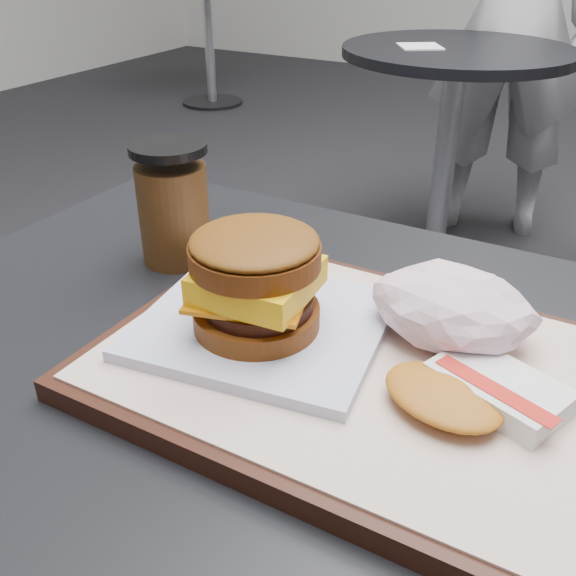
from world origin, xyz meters
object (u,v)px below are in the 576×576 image
Objects in this scene: customer_table at (294,522)px; crumpled_wrapper at (453,308)px; breakfast_sandwich at (258,292)px; coffee_cup at (174,208)px; serving_tray at (351,367)px; hash_brown at (473,391)px; neighbor_table at (451,113)px; patron at (515,20)px.

customer_table is 6.36× the size of crumpled_wrapper.
breakfast_sandwich is 1.72× the size of coffee_cup.
customer_table is 6.46× the size of coffee_cup.
hash_brown reaches higher than serving_tray.
coffee_cup is 1.58m from neighbor_table.
hash_brown is 0.35m from coffee_cup.
hash_brown is 2.17m from patron.
serving_tray is 2.87× the size of hash_brown.
coffee_cup is (-0.24, 0.09, 0.05)m from serving_tray.
serving_tray is at bearing -133.00° from crumpled_wrapper.
crumpled_wrapper is at bearing 33.75° from customer_table.
patron is (-0.40, 2.05, -0.04)m from crumpled_wrapper.
breakfast_sandwich is 1.69× the size of crumpled_wrapper.
coffee_cup reaches higher than breakfast_sandwich.
breakfast_sandwich is at bearing 81.19° from patron.
serving_tray is (0.05, 0.01, 0.20)m from customer_table.
breakfast_sandwich is 2.14m from patron.
neighbor_table is at bearing 106.53° from hash_brown.
serving_tray is at bearing -21.39° from coffee_cup.
hash_brown is (0.17, -0.00, -0.03)m from breakfast_sandwich.
customer_table is at bearing -146.25° from crumpled_wrapper.
customer_table is 0.26m from crumpled_wrapper.
patron reaches higher than hash_brown.
coffee_cup is (-0.34, 0.10, 0.03)m from hash_brown.
breakfast_sandwich is 1.70m from neighbor_table.
hash_brown reaches higher than neighbor_table.
customer_table is 1.07× the size of neighbor_table.
hash_brown is 0.08m from crumpled_wrapper.
patron is at bearing 92.74° from coffee_cup.
patron is (-0.43, 2.12, -0.02)m from hash_brown.
customer_table is 6.05× the size of hash_brown.
crumpled_wrapper is (0.06, 0.06, 0.04)m from serving_tray.
crumpled_wrapper is (0.13, 0.07, -0.01)m from breakfast_sandwich.
patron is (-0.26, 2.12, -0.05)m from breakfast_sandwich.
crumpled_wrapper is (0.10, 0.07, 0.23)m from customer_table.
patron reaches higher than serving_tray.
crumpled_wrapper is at bearing 47.00° from serving_tray.
breakfast_sandwich is at bearing -79.11° from neighbor_table.
patron reaches higher than coffee_cup.
neighbor_table is (-0.45, 1.58, -0.27)m from crumpled_wrapper.
coffee_cup is at bearing 162.81° from hash_brown.
hash_brown is (0.14, -0.00, 0.22)m from customer_table.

